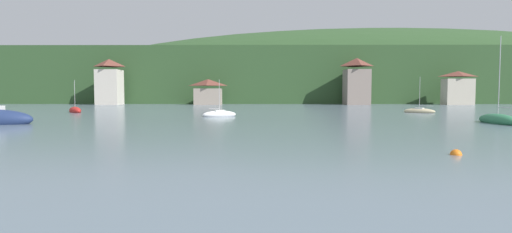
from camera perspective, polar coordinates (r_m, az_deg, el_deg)
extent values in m
cube|color=#2D4C28|center=(132.25, 0.26, 5.41)|extent=(352.00, 58.45, 15.07)
ellipsoid|color=#2D4C28|center=(154.07, 18.04, 4.11)|extent=(246.40, 40.92, 41.78)
cube|color=beige|center=(104.08, -20.11, 3.93)|extent=(5.38, 5.21, 8.46)
pyramid|color=brown|center=(104.32, -20.17, 7.18)|extent=(5.65, 5.47, 1.82)
cube|color=gray|center=(97.99, -6.82, 2.83)|extent=(6.41, 4.56, 3.91)
pyramid|color=brown|center=(98.02, -6.84, 4.83)|extent=(6.73, 4.79, 1.60)
cube|color=gray|center=(100.78, 14.09, 4.07)|extent=(5.63, 5.89, 8.49)
pyramid|color=brown|center=(101.04, 14.14, 7.51)|extent=(5.91, 6.18, 1.97)
cube|color=#BCB29E|center=(108.03, 26.74, 3.15)|extent=(6.61, 3.69, 6.23)
pyramid|color=brown|center=(108.13, 26.80, 5.44)|extent=(6.94, 3.88, 1.29)
ellipsoid|color=red|center=(64.36, -24.33, 0.76)|extent=(3.72, 4.28, 1.16)
cylinder|color=#B7B7BC|center=(64.31, -24.38, 2.88)|extent=(0.05, 0.05, 4.13)
cylinder|color=#ADADB2|center=(65.10, -24.50, 1.50)|extent=(1.00, 1.27, 0.05)
ellipsoid|color=white|center=(48.83, -5.23, 0.27)|extent=(4.39, 2.91, 0.99)
cylinder|color=#B7B7BC|center=(48.76, -5.24, 2.91)|extent=(0.05, 0.05, 3.97)
cylinder|color=#ADADB2|center=(48.59, -5.96, 1.13)|extent=(1.20, 0.56, 0.05)
cube|color=silver|center=(48.80, -5.23, 0.76)|extent=(1.44, 1.27, 0.30)
ellipsoid|color=#CCBC8E|center=(62.37, 22.20, 0.68)|extent=(4.36, 3.83, 0.90)
cylinder|color=#B7B7BC|center=(62.32, 22.25, 3.06)|extent=(0.05, 0.05, 4.68)
cylinder|color=#ADADB2|center=(62.10, 23.05, 1.40)|extent=(1.51, 1.18, 0.05)
cube|color=silver|center=(62.36, 22.20, 1.03)|extent=(1.44, 1.41, 0.26)
ellipsoid|color=#2D754C|center=(43.86, 31.15, -0.48)|extent=(1.95, 5.99, 1.25)
cylinder|color=#B7B7BC|center=(43.81, 31.32, 4.87)|extent=(0.07, 0.07, 7.50)
cylinder|color=#ADADB2|center=(42.68, 32.03, 1.07)|extent=(0.16, 2.58, 0.06)
sphere|color=orange|center=(20.79, 26.55, -4.90)|extent=(0.52, 0.52, 0.52)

